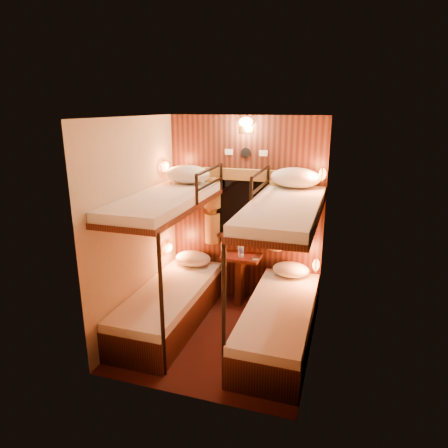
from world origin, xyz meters
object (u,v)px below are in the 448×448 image
(bunk_left, at_px, (170,280))
(bunk_right, at_px, (280,295))
(bottle_right, at_px, (241,249))
(bottle_left, at_px, (240,247))
(table, at_px, (241,272))

(bunk_left, bearing_deg, bunk_right, 0.00)
(bottle_right, bearing_deg, bottle_left, 108.98)
(bunk_left, height_order, bottle_left, bunk_left)
(bunk_left, height_order, bottle_right, bunk_left)
(bunk_right, height_order, table, bunk_right)
(table, relative_size, bottle_right, 2.51)
(bottle_left, xyz_separation_m, bottle_right, (0.04, -0.12, 0.01))
(bunk_left, relative_size, bottle_right, 7.29)
(bunk_right, distance_m, bottle_left, 1.10)
(bunk_left, bearing_deg, bottle_left, 53.55)
(bunk_right, relative_size, bottle_left, 8.31)
(table, height_order, bottle_left, bottle_left)
(bottle_left, bearing_deg, bottle_right, -71.02)
(bunk_right, height_order, bottle_left, bunk_right)
(table, distance_m, bottle_right, 0.35)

